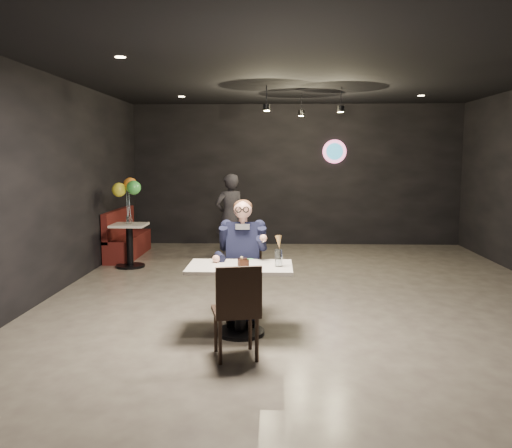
{
  "coord_description": "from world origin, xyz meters",
  "views": [
    {
      "loc": [
        -0.46,
        -7.18,
        1.89
      ],
      "look_at": [
        -0.68,
        -0.98,
        1.12
      ],
      "focal_mm": 38.0,
      "sensor_mm": 36.0,
      "label": 1
    }
  ],
  "objects_px": {
    "main_table": "(240,300)",
    "seated_man": "(243,258)",
    "booth_bench": "(128,233)",
    "sundae_glass": "(279,258)",
    "side_table": "(130,247)",
    "chair_far": "(243,280)",
    "balloon_vase": "(129,220)",
    "chair_near": "(236,309)",
    "passerby": "(230,217)"
  },
  "relations": [
    {
      "from": "main_table",
      "to": "booth_bench",
      "type": "xyz_separation_m",
      "value": [
        -2.42,
        4.48,
        0.07
      ]
    },
    {
      "from": "main_table",
      "to": "passerby",
      "type": "distance_m",
      "value": 4.36
    },
    {
      "from": "sundae_glass",
      "to": "passerby",
      "type": "relative_size",
      "value": 0.11
    },
    {
      "from": "sundae_glass",
      "to": "passerby",
      "type": "bearing_deg",
      "value": 101.37
    },
    {
      "from": "chair_near",
      "to": "sundae_glass",
      "type": "relative_size",
      "value": 5.19
    },
    {
      "from": "side_table",
      "to": "chair_far",
      "type": "bearing_deg",
      "value": -54.03
    },
    {
      "from": "passerby",
      "to": "seated_man",
      "type": "bearing_deg",
      "value": 67.87
    },
    {
      "from": "sundae_glass",
      "to": "main_table",
      "type": "bearing_deg",
      "value": 174.1
    },
    {
      "from": "seated_man",
      "to": "sundae_glass",
      "type": "relative_size",
      "value": 8.12
    },
    {
      "from": "main_table",
      "to": "chair_far",
      "type": "distance_m",
      "value": 0.56
    },
    {
      "from": "chair_near",
      "to": "side_table",
      "type": "distance_m",
      "value": 4.65
    },
    {
      "from": "balloon_vase",
      "to": "passerby",
      "type": "bearing_deg",
      "value": 26.82
    },
    {
      "from": "seated_man",
      "to": "booth_bench",
      "type": "xyz_separation_m",
      "value": [
        -2.42,
        3.93,
        -0.27
      ]
    },
    {
      "from": "chair_near",
      "to": "booth_bench",
      "type": "bearing_deg",
      "value": 102.26
    },
    {
      "from": "seated_man",
      "to": "side_table",
      "type": "height_order",
      "value": "seated_man"
    },
    {
      "from": "sundae_glass",
      "to": "balloon_vase",
      "type": "height_order",
      "value": "sundae_glass"
    },
    {
      "from": "side_table",
      "to": "balloon_vase",
      "type": "distance_m",
      "value": 0.46
    },
    {
      "from": "booth_bench",
      "to": "passerby",
      "type": "relative_size",
      "value": 1.14
    },
    {
      "from": "seated_man",
      "to": "passerby",
      "type": "relative_size",
      "value": 0.91
    },
    {
      "from": "sundae_glass",
      "to": "side_table",
      "type": "bearing_deg",
      "value": 125.72
    },
    {
      "from": "sundae_glass",
      "to": "balloon_vase",
      "type": "bearing_deg",
      "value": 125.72
    },
    {
      "from": "chair_far",
      "to": "seated_man",
      "type": "distance_m",
      "value": 0.26
    },
    {
      "from": "seated_man",
      "to": "booth_bench",
      "type": "bearing_deg",
      "value": 121.68
    },
    {
      "from": "sundae_glass",
      "to": "booth_bench",
      "type": "xyz_separation_m",
      "value": [
        -2.83,
        4.52,
        -0.39
      ]
    },
    {
      "from": "passerby",
      "to": "main_table",
      "type": "bearing_deg",
      "value": 66.97
    },
    {
      "from": "chair_near",
      "to": "seated_man",
      "type": "relative_size",
      "value": 0.64
    },
    {
      "from": "main_table",
      "to": "balloon_vase",
      "type": "distance_m",
      "value": 4.1
    },
    {
      "from": "chair_far",
      "to": "side_table",
      "type": "relative_size",
      "value": 1.29
    },
    {
      "from": "seated_man",
      "to": "booth_bench",
      "type": "relative_size",
      "value": 0.8
    },
    {
      "from": "seated_man",
      "to": "sundae_glass",
      "type": "distance_m",
      "value": 0.73
    },
    {
      "from": "chair_near",
      "to": "seated_man",
      "type": "height_order",
      "value": "seated_man"
    },
    {
      "from": "sundae_glass",
      "to": "side_table",
      "type": "height_order",
      "value": "sundae_glass"
    },
    {
      "from": "chair_far",
      "to": "booth_bench",
      "type": "height_order",
      "value": "chair_far"
    },
    {
      "from": "chair_near",
      "to": "balloon_vase",
      "type": "relative_size",
      "value": 6.61
    },
    {
      "from": "main_table",
      "to": "chair_near",
      "type": "distance_m",
      "value": 0.67
    },
    {
      "from": "balloon_vase",
      "to": "main_table",
      "type": "bearing_deg",
      "value": -58.58
    },
    {
      "from": "chair_far",
      "to": "side_table",
      "type": "height_order",
      "value": "chair_far"
    },
    {
      "from": "main_table",
      "to": "seated_man",
      "type": "bearing_deg",
      "value": 90.0
    },
    {
      "from": "side_table",
      "to": "booth_bench",
      "type": "bearing_deg",
      "value": 106.7
    },
    {
      "from": "side_table",
      "to": "passerby",
      "type": "bearing_deg",
      "value": 26.82
    },
    {
      "from": "chair_far",
      "to": "sundae_glass",
      "type": "xyz_separation_m",
      "value": [
        0.41,
        -0.59,
        0.38
      ]
    },
    {
      "from": "booth_bench",
      "to": "balloon_vase",
      "type": "height_order",
      "value": "booth_bench"
    },
    {
      "from": "main_table",
      "to": "seated_man",
      "type": "xyz_separation_m",
      "value": [
        0.0,
        0.55,
        0.34
      ]
    },
    {
      "from": "chair_far",
      "to": "sundae_glass",
      "type": "bearing_deg",
      "value": -55.5
    },
    {
      "from": "seated_man",
      "to": "balloon_vase",
      "type": "xyz_separation_m",
      "value": [
        -2.12,
        2.93,
        0.1
      ]
    },
    {
      "from": "chair_near",
      "to": "booth_bench",
      "type": "height_order",
      "value": "chair_near"
    },
    {
      "from": "chair_far",
      "to": "chair_near",
      "type": "relative_size",
      "value": 1.0
    },
    {
      "from": "booth_bench",
      "to": "side_table",
      "type": "height_order",
      "value": "booth_bench"
    },
    {
      "from": "balloon_vase",
      "to": "side_table",
      "type": "bearing_deg",
      "value": 0.0
    },
    {
      "from": "chair_far",
      "to": "booth_bench",
      "type": "relative_size",
      "value": 0.51
    }
  ]
}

